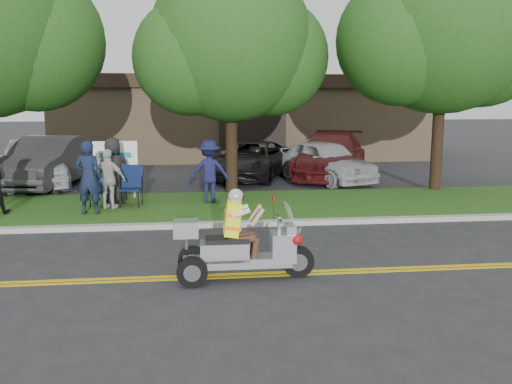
{
  "coord_description": "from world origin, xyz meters",
  "views": [
    {
      "loc": [
        -0.66,
        -9.32,
        3.02
      ],
      "look_at": [
        0.65,
        2.0,
        1.0
      ],
      "focal_mm": 38.0,
      "sensor_mm": 36.0,
      "label": 1
    }
  ],
  "objects": [
    {
      "name": "parked_car_left",
      "position": [
        -5.5,
        9.48,
        0.85
      ],
      "size": [
        2.59,
        5.37,
        1.7
      ],
      "primitive_type": "imported",
      "rotation": [
        0.0,
        0.0,
        -0.16
      ],
      "color": "#2F2F31",
      "rests_on": "ground"
    },
    {
      "name": "ground",
      "position": [
        0.0,
        0.0,
        0.0
      ],
      "size": [
        120.0,
        120.0,
        0.0
      ],
      "primitive_type": "plane",
      "color": "#28282B",
      "rests_on": "ground"
    },
    {
      "name": "lawn_chair_b",
      "position": [
        -3.2,
        5.29,
        0.64
      ],
      "size": [
        0.67,
        0.68,
        0.94
      ],
      "rotation": [
        0.0,
        0.0,
        0.46
      ],
      "color": "black",
      "rests_on": "grass_verge"
    },
    {
      "name": "spectator_adult_right",
      "position": [
        -2.87,
        5.0,
        0.89
      ],
      "size": [
        0.99,
        0.67,
        1.57
      ],
      "primitive_type": "imported",
      "rotation": [
        0.0,
        0.0,
        2.8
      ],
      "color": "beige",
      "rests_on": "grass_verge"
    },
    {
      "name": "lawn_chair_a",
      "position": [
        -2.33,
        5.35,
        0.72
      ],
      "size": [
        0.65,
        0.67,
        1.09
      ],
      "rotation": [
        0.0,
        0.0,
        -0.13
      ],
      "color": "black",
      "rests_on": "grass_verge"
    },
    {
      "name": "centerline_near",
      "position": [
        0.0,
        -0.58,
        0.01
      ],
      "size": [
        60.0,
        0.1,
        0.01
      ],
      "primitive_type": "cube",
      "color": "gold",
      "rests_on": "ground"
    },
    {
      "name": "spectator_chair_a",
      "position": [
        -0.23,
        5.51,
        0.98
      ],
      "size": [
        1.13,
        0.66,
        1.74
      ],
      "primitive_type": "imported",
      "rotation": [
        0.0,
        0.0,
        3.13
      ],
      "color": "#171840",
      "rests_on": "grass_verge"
    },
    {
      "name": "commercial_building",
      "position": [
        2.0,
        18.98,
        2.01
      ],
      "size": [
        18.0,
        8.2,
        4.0
      ],
      "color": "#9E7F5B",
      "rests_on": "ground"
    },
    {
      "name": "centerline_far",
      "position": [
        0.0,
        -0.42,
        0.01
      ],
      "size": [
        60.0,
        0.1,
        0.01
      ],
      "primitive_type": "cube",
      "color": "gold",
      "rests_on": "ground"
    },
    {
      "name": "curb",
      "position": [
        0.0,
        3.05,
        0.06
      ],
      "size": [
        60.0,
        0.25,
        0.12
      ],
      "primitive_type": "cube",
      "color": "#A8A89E",
      "rests_on": "ground"
    },
    {
      "name": "tree_right",
      "position": [
        7.06,
        7.03,
        5.03
      ],
      "size": [
        6.86,
        5.6,
        8.07
      ],
      "color": "#332114",
      "rests_on": "ground"
    },
    {
      "name": "business_sign",
      "position": [
        -2.9,
        6.6,
        1.26
      ],
      "size": [
        1.25,
        0.06,
        1.75
      ],
      "color": "silver",
      "rests_on": "ground"
    },
    {
      "name": "trike_scooter",
      "position": [
        0.04,
        -0.66,
        0.54
      ],
      "size": [
        2.34,
        0.78,
        1.54
      ],
      "rotation": [
        0.0,
        0.0,
        -0.01
      ],
      "color": "black",
      "rests_on": "ground"
    },
    {
      "name": "parked_car_far_left",
      "position": [
        -6.1,
        9.7,
        0.85
      ],
      "size": [
        3.54,
        5.39,
        1.7
      ],
      "primitive_type": "imported",
      "rotation": [
        0.0,
        0.0,
        0.33
      ],
      "color": "silver",
      "rests_on": "ground"
    },
    {
      "name": "parked_car_far_right",
      "position": [
        4.0,
        9.48,
        0.75
      ],
      "size": [
        3.34,
        4.75,
        1.5
      ],
      "primitive_type": "imported",
      "rotation": [
        0.0,
        0.0,
        0.4
      ],
      "color": "#AEB0B5",
      "rests_on": "ground"
    },
    {
      "name": "grass_verge",
      "position": [
        0.0,
        5.2,
        0.06
      ],
      "size": [
        60.0,
        4.0,
        0.1
      ],
      "primitive_type": "cube",
      "color": "#295216",
      "rests_on": "ground"
    },
    {
      "name": "tree_mid",
      "position": [
        0.55,
        7.23,
        4.43
      ],
      "size": [
        5.88,
        4.8,
        7.05
      ],
      "color": "#332114",
      "rests_on": "ground"
    },
    {
      "name": "spectator_chair_b",
      "position": [
        -2.84,
        5.71,
        1.02
      ],
      "size": [
        1.02,
        0.8,
        1.83
      ],
      "primitive_type": "imported",
      "rotation": [
        0.0,
        0.0,
        3.41
      ],
      "color": "black",
      "rests_on": "grass_verge"
    },
    {
      "name": "spectator_adult_left",
      "position": [
        -3.27,
        4.42,
        1.03
      ],
      "size": [
        0.72,
        0.52,
        1.84
      ],
      "primitive_type": "imported",
      "rotation": [
        0.0,
        0.0,
        3.02
      ],
      "color": "#141C37",
      "rests_on": "grass_verge"
    },
    {
      "name": "parked_car_right",
      "position": [
        4.5,
        10.62,
        0.83
      ],
      "size": [
        4.26,
        6.16,
        1.66
      ],
      "primitive_type": "imported",
      "rotation": [
        0.0,
        0.0,
        -0.38
      ],
      "color": "#4D1211",
      "rests_on": "ground"
    },
    {
      "name": "parked_car_mid",
      "position": [
        1.48,
        10.55,
        0.69
      ],
      "size": [
        4.08,
        5.45,
        1.38
      ],
      "primitive_type": "imported",
      "rotation": [
        0.0,
        0.0,
        -0.42
      ],
      "color": "black",
      "rests_on": "ground"
    }
  ]
}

